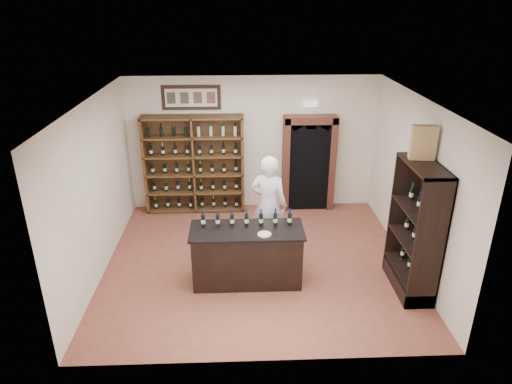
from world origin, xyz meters
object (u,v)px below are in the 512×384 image
counter_bottle_0 (203,220)px  side_cabinet (414,248)px  wine_shelf (194,164)px  tasting_counter (247,256)px  shopkeeper (269,205)px  wine_crate (423,142)px

counter_bottle_0 → side_cabinet: size_ratio=0.14×
wine_shelf → tasting_counter: wine_shelf is taller
counter_bottle_0 → side_cabinet: side_cabinet is taller
counter_bottle_0 → tasting_counter: bearing=-10.6°
counter_bottle_0 → shopkeeper: shopkeeper is taller
tasting_counter → wine_crate: wine_crate is taller
counter_bottle_0 → shopkeeper: (1.15, 0.89, -0.15)m
wine_shelf → tasting_counter: size_ratio=1.17×
wine_shelf → shopkeeper: wine_shelf is taller
tasting_counter → wine_crate: bearing=-1.0°
wine_shelf → counter_bottle_0: 2.82m
tasting_counter → shopkeeper: (0.43, 1.02, 0.47)m
wine_shelf → counter_bottle_0: bearing=-82.3°
tasting_counter → shopkeeper: 1.20m
wine_shelf → shopkeeper: 2.45m
side_cabinet → wine_shelf: bearing=139.8°
shopkeeper → wine_crate: bearing=174.0°
tasting_counter → side_cabinet: (2.72, -0.30, 0.26)m
tasting_counter → shopkeeper: size_ratio=0.98×
shopkeeper → counter_bottle_0: bearing=56.8°
counter_bottle_0 → side_cabinet: (3.44, -0.43, -0.35)m
tasting_counter → counter_bottle_0: 0.96m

